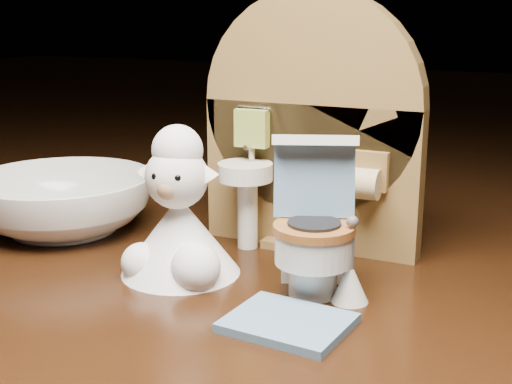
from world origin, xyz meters
TOP-DOWN VIEW (x-y plane):
  - backdrop_panel at (-0.00, 0.06)m, footprint 0.13×0.05m
  - toy_toilet at (0.02, 0.00)m, footprint 0.05×0.06m
  - bath_mat at (0.03, -0.04)m, footprint 0.06×0.05m
  - toilet_brush at (0.05, -0.00)m, footprint 0.02×0.02m
  - plush_lamb at (-0.05, -0.01)m, footprint 0.06×0.06m
  - ceramic_bowl at (-0.15, 0.03)m, footprint 0.12×0.12m

SIDE VIEW (x-z plane):
  - bath_mat at x=0.03m, z-range 0.00..0.00m
  - toilet_brush at x=0.05m, z-range -0.01..0.03m
  - ceramic_bowl at x=-0.15m, z-range 0.00..0.04m
  - plush_lamb at x=-0.05m, z-range -0.01..0.07m
  - toy_toilet at x=0.02m, z-range -0.01..0.07m
  - backdrop_panel at x=0.00m, z-range -0.01..0.14m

